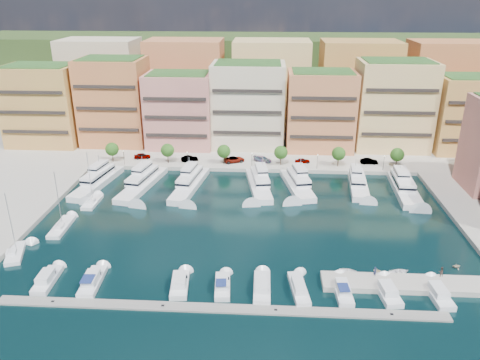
{
  "coord_description": "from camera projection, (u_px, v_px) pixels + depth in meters",
  "views": [
    {
      "loc": [
        3.97,
        -90.51,
        47.2
      ],
      "look_at": [
        -2.0,
        9.58,
        6.0
      ],
      "focal_mm": 35.0,
      "sensor_mm": 36.0,
      "label": 1
    }
  ],
  "objects": [
    {
      "name": "apartment_3",
      "position": [
        248.0,
        105.0,
        144.6
      ],
      "size": [
        22.0,
        16.5,
        25.8
      ],
      "color": "beige",
      "rests_on": "north_quay"
    },
    {
      "name": "cruiser_9",
      "position": [
        437.0,
        294.0,
        77.02
      ],
      "size": [
        3.5,
        8.5,
        2.55
      ],
      "color": "white",
      "rests_on": "ground"
    },
    {
      "name": "north_quay",
      "position": [
        255.0,
        138.0,
        158.98
      ],
      "size": [
        220.0,
        64.0,
        2.0
      ],
      "primitive_type": "cube",
      "color": "#9E998E",
      "rests_on": "ground"
    },
    {
      "name": "lamppost_2",
      "position": [
        252.0,
        158.0,
        129.09
      ],
      "size": [
        0.3,
        0.3,
        4.2
      ],
      "color": "black",
      "rests_on": "north_quay"
    },
    {
      "name": "cruiser_1",
      "position": [
        92.0,
        282.0,
        80.18
      ],
      "size": [
        3.29,
        8.99,
        2.66
      ],
      "color": "white",
      "rests_on": "ground"
    },
    {
      "name": "tender_1",
      "position": [
        377.0,
        270.0,
        83.73
      ],
      "size": [
        1.62,
        1.48,
        0.74
      ],
      "primitive_type": "imported",
      "rotation": [
        0.0,
        0.0,
        1.36
      ],
      "color": "beige",
      "rests_on": "ground"
    },
    {
      "name": "tender_0",
      "position": [
        350.0,
        272.0,
        83.27
      ],
      "size": [
        4.08,
        3.26,
        0.76
      ],
      "primitive_type": "imported",
      "rotation": [
        0.0,
        0.0,
        1.38
      ],
      "color": "white",
      "rests_on": "ground"
    },
    {
      "name": "car_4",
      "position": [
        302.0,
        161.0,
        133.05
      ],
      "size": [
        4.5,
        2.61,
        1.44
      ],
      "primitive_type": "imported",
      "rotation": [
        0.0,
        0.0,
        1.8
      ],
      "color": "gray",
      "rests_on": "north_quay"
    },
    {
      "name": "tree_2",
      "position": [
        224.0,
        151.0,
        131.3
      ],
      "size": [
        3.8,
        3.8,
        5.65
      ],
      "color": "#473323",
      "rests_on": "north_quay"
    },
    {
      "name": "backblock_4",
      "position": [
        446.0,
        86.0,
        160.4
      ],
      "size": [
        26.0,
        18.0,
        30.0
      ],
      "primitive_type": "cube",
      "color": "#B8683D",
      "rests_on": "north_quay"
    },
    {
      "name": "finger_pier",
      "position": [
        416.0,
        287.0,
        79.77
      ],
      "size": [
        32.0,
        5.0,
        2.0
      ],
      "primitive_type": "cube",
      "color": "#9E998E",
      "rests_on": "ground"
    },
    {
      "name": "person_0",
      "position": [
        375.0,
        271.0,
        80.82
      ],
      "size": [
        0.67,
        0.76,
        1.75
      ],
      "primitive_type": "imported",
      "rotation": [
        0.0,
        0.0,
        2.05
      ],
      "color": "#282E51",
      "rests_on": "finger_pier"
    },
    {
      "name": "apartment_0",
      "position": [
        44.0,
        105.0,
        146.46
      ],
      "size": [
        22.0,
        16.5,
        24.8
      ],
      "color": "#B97A43",
      "rests_on": "north_quay"
    },
    {
      "name": "car_1",
      "position": [
        190.0,
        159.0,
        134.44
      ],
      "size": [
        5.15,
        3.06,
        1.6
      ],
      "primitive_type": "imported",
      "rotation": [
        0.0,
        0.0,
        1.87
      ],
      "color": "gray",
      "rests_on": "north_quay"
    },
    {
      "name": "car_3",
      "position": [
        263.0,
        159.0,
        134.15
      ],
      "size": [
        5.65,
        3.96,
        1.52
      ],
      "primitive_type": "imported",
      "rotation": [
        0.0,
        0.0,
        1.18
      ],
      "color": "gray",
      "rests_on": "north_quay"
    },
    {
      "name": "backblock_2",
      "position": [
        271.0,
        84.0,
        163.7
      ],
      "size": [
        26.0,
        18.0,
        30.0
      ],
      "primitive_type": "cube",
      "color": "tan",
      "rests_on": "north_quay"
    },
    {
      "name": "sailboat_1",
      "position": [
        62.0,
        227.0,
        98.92
      ],
      "size": [
        3.09,
        9.75,
        13.2
      ],
      "color": "white",
      "rests_on": "ground"
    },
    {
      "name": "apartment_1",
      "position": [
        115.0,
        101.0,
        146.72
      ],
      "size": [
        20.0,
        16.5,
        26.8
      ],
      "color": "#B8683D",
      "rests_on": "north_quay"
    },
    {
      "name": "lamppost_1",
      "position": [
        187.0,
        156.0,
        130.08
      ],
      "size": [
        0.3,
        0.3,
        4.2
      ],
      "color": "black",
      "rests_on": "north_quay"
    },
    {
      "name": "cruiser_8",
      "position": [
        387.0,
        292.0,
        77.48
      ],
      "size": [
        3.82,
        8.15,
        2.55
      ],
      "color": "white",
      "rests_on": "ground"
    },
    {
      "name": "backblock_0",
      "position": [
        103.0,
        82.0,
        167.0
      ],
      "size": [
        26.0,
        18.0,
        30.0
      ],
      "primitive_type": "cube",
      "color": "beige",
      "rests_on": "north_quay"
    },
    {
      "name": "cruiser_3",
      "position": [
        180.0,
        285.0,
        79.39
      ],
      "size": [
        3.58,
        7.88,
        2.55
      ],
      "color": "white",
      "rests_on": "ground"
    },
    {
      "name": "person_1",
      "position": [
        441.0,
        272.0,
        80.64
      ],
      "size": [
        0.97,
        0.81,
        1.82
      ],
      "primitive_type": "imported",
      "rotation": [
        0.0,
        0.0,
        3.28
      ],
      "color": "#49342C",
      "rests_on": "finger_pier"
    },
    {
      "name": "backblock_1",
      "position": [
        186.0,
        83.0,
        165.35
      ],
      "size": [
        26.0,
        18.0,
        30.0
      ],
      "primitive_type": "cube",
      "color": "#CD764D",
      "rests_on": "north_quay"
    },
    {
      "name": "cruiser_0",
      "position": [
        47.0,
        280.0,
        80.66
      ],
      "size": [
        3.06,
        8.19,
        2.55
      ],
      "color": "white",
      "rests_on": "ground"
    },
    {
      "name": "car_5",
      "position": [
        369.0,
        161.0,
        132.42
      ],
      "size": [
        4.88,
        1.72,
        1.61
      ],
      "primitive_type": "imported",
      "rotation": [
        0.0,
        0.0,
        1.58
      ],
      "color": "gray",
      "rests_on": "north_quay"
    },
    {
      "name": "yacht_5",
      "position": [
        358.0,
        183.0,
        119.1
      ],
      "size": [
        5.75,
        17.89,
        7.3
      ],
      "color": "white",
      "rests_on": "ground"
    },
    {
      "name": "car_2",
      "position": [
        234.0,
        159.0,
        133.72
      ],
      "size": [
        6.62,
        4.84,
        1.67
      ],
      "primitive_type": "imported",
      "rotation": [
        0.0,
        0.0,
        1.96
      ],
      "color": "gray",
      "rests_on": "north_quay"
    },
    {
      "name": "lamppost_0",
      "position": [
        124.0,
        155.0,
        131.07
      ],
      "size": [
        0.3,
        0.3,
        4.2
      ],
      "color": "black",
      "rests_on": "north_quay"
    },
    {
      "name": "tree_5",
      "position": [
        397.0,
        155.0,
        128.66
      ],
      "size": [
        3.8,
        3.8,
        5.65
      ],
      "color": "#473323",
      "rests_on": "north_quay"
    },
    {
      "name": "lamppost_3",
      "position": [
        317.0,
        159.0,
        128.09
      ],
      "size": [
        0.3,
        0.3,
        4.2
      ],
      "color": "black",
      "rests_on": "north_quay"
    },
    {
      "name": "apartment_6",
      "position": [
        468.0,
        114.0,
        139.69
      ],
      "size": [
        20.0,
        15.5,
        22.8
      ],
      "color": "#B97A43",
      "rests_on": "north_quay"
    },
    {
      "name": "car_0",
      "position": [
        142.0,
        156.0,
        136.65
      ],
      "size": [
        5.03,
        2.88,
        1.61
      ],
      "primitive_type": "imported",
      "rotation": [
        0.0,
        0.0,
        1.79
      ],
      "color": "gray",
      "rests_on": "north_quay"
    },
    {
      "name": "apartment_4",
      "position": [
        320.0,
        110.0,
        141.92
      ],
      "size": [
        20.0,
        15.5,
        23.8
      ],
      "color": "#CD764D",
      "rests_on": "north_quay"
    },
    {
      "name": "apartment_5",
      "position": [
        393.0,
        105.0,
        141.99
      ],
      "size": [
        22.0,
        16.5,
        26.8
      ],
      "color": "tan",
      "rests_on": "north_quay"
    },
    {
      "name": "tender_2",
      "position": [
        399.0,
        272.0,
        83.15
      ],
      "size": [
        4.4,
        3.72,
        0.78
      ],
      "primitive_type": "imported",
      "rotation": [
        0.0,
        0.0,
        1.89
      ],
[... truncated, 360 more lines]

